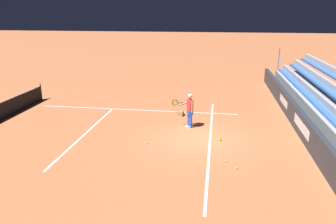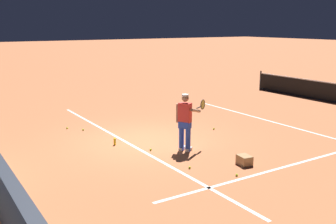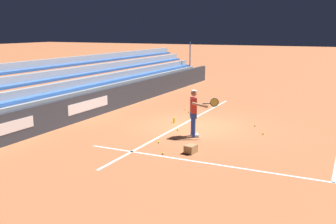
{
  "view_description": "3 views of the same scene",
  "coord_description": "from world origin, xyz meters",
  "px_view_note": "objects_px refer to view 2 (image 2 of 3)",
  "views": [
    {
      "loc": [
        -14.18,
        -0.67,
        5.68
      ],
      "look_at": [
        1.51,
        1.7,
        0.77
      ],
      "focal_mm": 35.0,
      "sensor_mm": 36.0,
      "label": 1
    },
    {
      "loc": [
        10.76,
        -5.85,
        3.7
      ],
      "look_at": [
        -0.11,
        1.05,
        0.82
      ],
      "focal_mm": 42.0,
      "sensor_mm": 36.0,
      "label": 2
    },
    {
      "loc": [
        14.49,
        5.76,
        3.86
      ],
      "look_at": [
        1.71,
        -0.36,
        0.86
      ],
      "focal_mm": 42.0,
      "sensor_mm": 36.0,
      "label": 3
    }
  ],
  "objects_px": {
    "tennis_player": "(185,122)",
    "ball_box_cardboard": "(244,160)",
    "tennis_ball_stray_back": "(190,168)",
    "tennis_ball_by_box": "(214,129)",
    "tennis_ball_on_baseline": "(237,175)",
    "tennis_ball_near_player": "(83,130)",
    "water_bottle": "(115,142)",
    "tennis_ball_far_right": "(67,128)",
    "tennis_ball_midcourt": "(151,150)",
    "tennis_ball_toward_net": "(184,125)"
  },
  "relations": [
    {
      "from": "tennis_player",
      "to": "ball_box_cardboard",
      "type": "distance_m",
      "value": 2.11
    },
    {
      "from": "tennis_ball_stray_back",
      "to": "tennis_ball_by_box",
      "type": "height_order",
      "value": "same"
    },
    {
      "from": "tennis_ball_on_baseline",
      "to": "tennis_ball_near_player",
      "type": "relative_size",
      "value": 1.0
    },
    {
      "from": "tennis_player",
      "to": "water_bottle",
      "type": "height_order",
      "value": "tennis_player"
    },
    {
      "from": "tennis_ball_far_right",
      "to": "water_bottle",
      "type": "bearing_deg",
      "value": 13.24
    },
    {
      "from": "tennis_ball_midcourt",
      "to": "tennis_ball_near_player",
      "type": "relative_size",
      "value": 1.0
    },
    {
      "from": "ball_box_cardboard",
      "to": "tennis_ball_near_player",
      "type": "relative_size",
      "value": 6.06
    },
    {
      "from": "tennis_ball_far_right",
      "to": "tennis_ball_by_box",
      "type": "xyz_separation_m",
      "value": [
        2.93,
        4.42,
        0.0
      ]
    },
    {
      "from": "tennis_ball_toward_net",
      "to": "tennis_ball_on_baseline",
      "type": "distance_m",
      "value": 5.15
    },
    {
      "from": "ball_box_cardboard",
      "to": "tennis_ball_far_right",
      "type": "distance_m",
      "value": 6.81
    },
    {
      "from": "tennis_ball_toward_net",
      "to": "tennis_player",
      "type": "bearing_deg",
      "value": -34.25
    },
    {
      "from": "ball_box_cardboard",
      "to": "water_bottle",
      "type": "height_order",
      "value": "ball_box_cardboard"
    },
    {
      "from": "tennis_ball_far_right",
      "to": "tennis_ball_on_baseline",
      "type": "xyz_separation_m",
      "value": [
        6.71,
        2.1,
        0.0
      ]
    },
    {
      "from": "tennis_ball_on_baseline",
      "to": "tennis_ball_midcourt",
      "type": "height_order",
      "value": "same"
    },
    {
      "from": "tennis_player",
      "to": "tennis_ball_stray_back",
      "type": "xyz_separation_m",
      "value": [
        1.31,
        -0.77,
        -0.86
      ]
    },
    {
      "from": "tennis_ball_far_right",
      "to": "tennis_ball_on_baseline",
      "type": "relative_size",
      "value": 1.0
    },
    {
      "from": "tennis_player",
      "to": "water_bottle",
      "type": "distance_m",
      "value": 2.39
    },
    {
      "from": "tennis_ball_far_right",
      "to": "tennis_ball_by_box",
      "type": "bearing_deg",
      "value": 56.51
    },
    {
      "from": "tennis_ball_toward_net",
      "to": "tennis_ball_by_box",
      "type": "xyz_separation_m",
      "value": [
        1.06,
        0.56,
        0.0
      ]
    },
    {
      "from": "tennis_player",
      "to": "tennis_ball_toward_net",
      "type": "bearing_deg",
      "value": 145.75
    },
    {
      "from": "tennis_ball_stray_back",
      "to": "tennis_ball_on_baseline",
      "type": "xyz_separation_m",
      "value": [
        1.06,
        0.69,
        0.0
      ]
    },
    {
      "from": "tennis_ball_far_right",
      "to": "water_bottle",
      "type": "relative_size",
      "value": 0.3
    },
    {
      "from": "tennis_ball_midcourt",
      "to": "tennis_ball_by_box",
      "type": "height_order",
      "value": "same"
    },
    {
      "from": "tennis_ball_midcourt",
      "to": "tennis_ball_toward_net",
      "type": "bearing_deg",
      "value": 126.89
    },
    {
      "from": "tennis_player",
      "to": "tennis_ball_midcourt",
      "type": "bearing_deg",
      "value": -121.49
    },
    {
      "from": "ball_box_cardboard",
      "to": "tennis_ball_far_right",
      "type": "bearing_deg",
      "value": -155.45
    },
    {
      "from": "tennis_ball_by_box",
      "to": "tennis_ball_toward_net",
      "type": "bearing_deg",
      "value": -152.21
    },
    {
      "from": "tennis_ball_midcourt",
      "to": "water_bottle",
      "type": "height_order",
      "value": "water_bottle"
    },
    {
      "from": "water_bottle",
      "to": "ball_box_cardboard",
      "type": "bearing_deg",
      "value": 32.11
    },
    {
      "from": "tennis_ball_by_box",
      "to": "tennis_ball_far_right",
      "type": "bearing_deg",
      "value": -123.49
    },
    {
      "from": "tennis_ball_on_baseline",
      "to": "tennis_ball_by_box",
      "type": "bearing_deg",
      "value": 148.43
    },
    {
      "from": "tennis_ball_far_right",
      "to": "tennis_ball_stray_back",
      "type": "bearing_deg",
      "value": 14.03
    },
    {
      "from": "tennis_player",
      "to": "tennis_ball_on_baseline",
      "type": "distance_m",
      "value": 2.52
    },
    {
      "from": "tennis_ball_on_baseline",
      "to": "tennis_ball_near_player",
      "type": "distance_m",
      "value": 6.4
    },
    {
      "from": "tennis_player",
      "to": "tennis_ball_on_baseline",
      "type": "xyz_separation_m",
      "value": [
        2.37,
        -0.09,
        -0.86
      ]
    },
    {
      "from": "ball_box_cardboard",
      "to": "water_bottle",
      "type": "relative_size",
      "value": 1.82
    },
    {
      "from": "tennis_player",
      "to": "tennis_ball_toward_net",
      "type": "distance_m",
      "value": 3.11
    },
    {
      "from": "tennis_player",
      "to": "tennis_ball_by_box",
      "type": "distance_m",
      "value": 2.78
    },
    {
      "from": "tennis_player",
      "to": "tennis_ball_near_player",
      "type": "xyz_separation_m",
      "value": [
        -3.8,
        -1.78,
        -0.86
      ]
    },
    {
      "from": "tennis_player",
      "to": "tennis_ball_midcourt",
      "type": "height_order",
      "value": "tennis_player"
    },
    {
      "from": "tennis_ball_stray_back",
      "to": "tennis_ball_on_baseline",
      "type": "distance_m",
      "value": 1.26
    },
    {
      "from": "tennis_ball_stray_back",
      "to": "tennis_ball_toward_net",
      "type": "height_order",
      "value": "same"
    },
    {
      "from": "tennis_ball_stray_back",
      "to": "tennis_ball_near_player",
      "type": "relative_size",
      "value": 1.0
    },
    {
      "from": "tennis_ball_stray_back",
      "to": "tennis_ball_midcourt",
      "type": "relative_size",
      "value": 1.0
    },
    {
      "from": "tennis_player",
      "to": "tennis_ball_by_box",
      "type": "bearing_deg",
      "value": 122.22
    },
    {
      "from": "tennis_ball_on_baseline",
      "to": "water_bottle",
      "type": "distance_m",
      "value": 4.27
    },
    {
      "from": "tennis_ball_toward_net",
      "to": "tennis_ball_by_box",
      "type": "distance_m",
      "value": 1.2
    },
    {
      "from": "tennis_player",
      "to": "tennis_ball_on_baseline",
      "type": "height_order",
      "value": "tennis_player"
    },
    {
      "from": "tennis_ball_by_box",
      "to": "tennis_ball_near_player",
      "type": "relative_size",
      "value": 1.0
    },
    {
      "from": "tennis_ball_toward_net",
      "to": "tennis_ball_on_baseline",
      "type": "relative_size",
      "value": 1.0
    }
  ]
}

